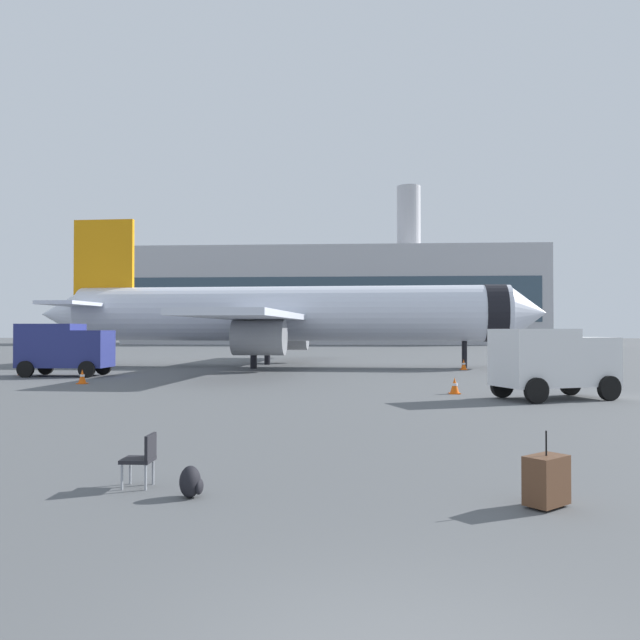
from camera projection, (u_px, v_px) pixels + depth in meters
airplane_at_gate at (286, 314)px, 44.98m from camera, size 35.72×32.19×10.50m
service_truck at (64, 347)px, 35.70m from camera, size 4.83×2.57×2.90m
cargo_van at (553, 360)px, 23.83m from camera, size 4.82×3.59×2.60m
safety_cone_near at (455, 386)px, 25.76m from camera, size 0.44×0.44×0.66m
safety_cone_mid at (82, 377)px, 30.61m from camera, size 0.44×0.44×0.68m
safety_cone_far at (23, 369)px, 36.62m from camera, size 0.44×0.44×0.65m
safety_cone_outer at (464, 365)px, 41.41m from camera, size 0.44×0.44×0.68m
rolling_suitcase at (546, 480)px, 9.29m from camera, size 0.74×0.73×1.10m
traveller_backpack at (191, 482)px, 9.83m from camera, size 0.36×0.40×0.48m
gate_chair at (142, 456)px, 10.48m from camera, size 0.49×0.49×0.86m
terminal_building at (335, 296)px, 121.51m from camera, size 75.39×19.32×29.52m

